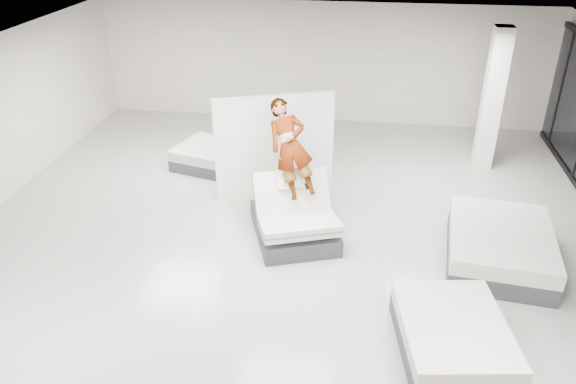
% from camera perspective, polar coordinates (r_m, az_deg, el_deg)
% --- Properties ---
extents(room, '(14.00, 14.04, 3.20)m').
position_cam_1_polar(room, '(8.94, -0.73, 1.38)').
color(room, '#B4B2AA').
rests_on(room, ground).
extents(hero_bed, '(1.91, 2.17, 1.23)m').
position_cam_1_polar(hero_bed, '(10.25, 0.64, -2.81)').
color(hero_bed, '#3A393F').
rests_on(hero_bed, floor).
extents(person, '(1.24, 1.93, 1.29)m').
position_cam_1_polar(person, '(10.12, 0.27, 2.54)').
color(person, slate).
rests_on(person, hero_bed).
extents(remote, '(0.10, 0.15, 0.08)m').
position_cam_1_polar(remote, '(9.96, 1.91, 0.56)').
color(remote, black).
rests_on(remote, person).
extents(divider_panel, '(2.29, 0.99, 2.20)m').
position_cam_1_polar(divider_panel, '(11.31, -1.35, 4.52)').
color(divider_panel, white).
rests_on(divider_panel, floor).
extents(flat_bed_right_far, '(1.90, 2.39, 0.61)m').
position_cam_1_polar(flat_bed_right_far, '(10.25, 20.69, -5.16)').
color(flat_bed_right_far, '#3A393F').
rests_on(flat_bed_right_far, floor).
extents(flat_bed_right_near, '(1.66, 2.04, 0.51)m').
position_cam_1_polar(flat_bed_right_near, '(8.24, 16.35, -13.91)').
color(flat_bed_right_near, '#3A393F').
rests_on(flat_bed_right_near, floor).
extents(flat_bed_left_far, '(2.09, 1.77, 0.50)m').
position_cam_1_polar(flat_bed_left_far, '(13.05, -7.17, 3.54)').
color(flat_bed_left_far, '#3A393F').
rests_on(flat_bed_left_far, floor).
extents(column, '(0.40, 0.40, 3.20)m').
position_cam_1_polar(column, '(13.30, 20.03, 8.78)').
color(column, silver).
rests_on(column, floor).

